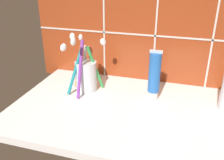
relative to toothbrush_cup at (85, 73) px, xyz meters
The scene contains 4 objects.
sink_counter 19.29cm from the toothbrush_cup, 22.59° to the right, with size 65.81×39.61×2.00cm, color white.
tile_wall_backsplash 26.04cm from the toothbrush_cup, 37.90° to the left, with size 75.81×1.72×44.91cm.
toothbrush_cup is the anchor object (origin of this frame).
toothpaste_tube 20.48cm from the toothbrush_cup, ahead, with size 3.41×3.25×14.49cm.
Camera 1 is at (10.53, -56.00, 36.62)cm, focal length 40.00 mm.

